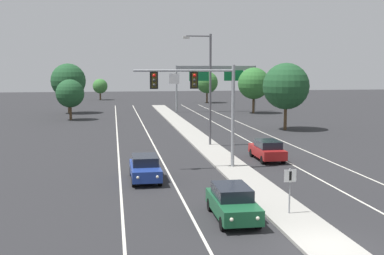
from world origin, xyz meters
name	(u,v)px	position (x,y,z in m)	size (l,w,h in m)	color
ground_plane	(329,249)	(0.00, 0.00, 0.00)	(260.00, 260.00, 0.00)	#28282B
median_island	(225,161)	(0.00, 18.00, 0.07)	(2.40, 110.00, 0.15)	#9E9B93
lane_stripe_oncoming_center	(155,148)	(-4.70, 25.00, 0.00)	(0.14, 100.00, 0.01)	silver
lane_stripe_receding_center	(257,146)	(4.70, 25.00, 0.00)	(0.14, 100.00, 0.01)	silver
edge_stripe_left	(118,149)	(-8.00, 25.00, 0.00)	(0.14, 100.00, 0.01)	silver
edge_stripe_right	(291,145)	(8.00, 25.00, 0.00)	(0.14, 100.00, 0.01)	silver
overhead_signal_mast	(202,94)	(-2.25, 15.57, 5.32)	(7.06, 0.44, 7.20)	gray
median_sign_post	(290,184)	(-0.03, 4.29, 1.59)	(0.60, 0.10, 2.20)	gray
street_lamp_median	(208,83)	(0.13, 25.45, 5.79)	(2.58, 0.28, 10.00)	#4C4C51
car_oncoming_green	(232,202)	(-2.85, 4.32, 0.82)	(1.86, 4.49, 1.58)	#195633
car_oncoming_blue	(145,168)	(-6.42, 12.88, 0.82)	(1.83, 4.47, 1.58)	navy
car_receding_red	(267,150)	(3.39, 18.10, 0.82)	(1.86, 4.49, 1.58)	maroon
highway_sign_gantry	(216,74)	(8.20, 59.19, 6.16)	(13.28, 0.42, 7.50)	gray
tree_far_left_b	(70,94)	(-14.17, 50.33, 3.65)	(3.86, 3.86, 5.59)	#4C3823
tree_far_right_a	(254,83)	(13.51, 55.85, 4.70)	(4.98, 4.98, 7.20)	#4C3823
tree_far_right_b	(286,86)	(11.24, 35.42, 5.04)	(5.33, 5.33, 7.71)	#4C3823
tree_far_right_c	(207,82)	(10.62, 79.25, 4.18)	(4.43, 4.43, 6.41)	#4C3823
tree_far_left_a	(100,86)	(-11.19, 91.91, 3.08)	(3.27, 3.27, 4.73)	#4C3823
tree_far_left_c	(68,81)	(-15.25, 60.35, 5.12)	(5.41, 5.41, 7.83)	#4C3823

